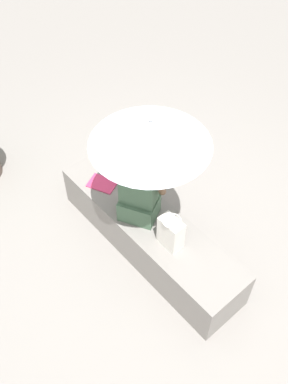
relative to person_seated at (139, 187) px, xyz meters
name	(u,v)px	position (x,y,z in m)	size (l,w,h in m)	color
ground_plane	(148,246)	(-0.10, -0.04, -0.85)	(14.00, 14.00, 0.00)	gray
stone_bench	(149,233)	(-0.10, -0.04, -0.62)	(2.16, 0.55, 0.47)	gray
person_seated	(139,187)	(0.00, 0.00, 0.00)	(0.51, 0.41, 0.90)	#47664C
parasol	(150,133)	(-0.07, -0.06, 0.64)	(1.00, 1.00, 1.17)	#B7B7BC
handbag_black	(171,232)	(-0.43, 0.00, -0.22)	(0.22, 0.17, 0.34)	silver
magazine	(102,184)	(0.55, 0.03, -0.38)	(0.28, 0.20, 0.01)	#D83866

